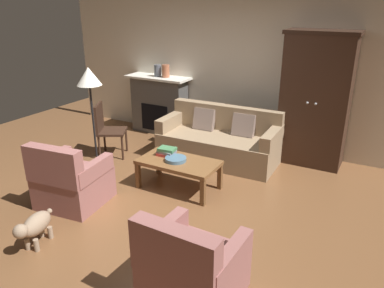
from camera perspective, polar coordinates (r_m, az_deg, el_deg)
The scene contains 15 objects.
ground_plane at distance 5.00m, azimuth -4.53°, elevation -8.59°, with size 9.60×9.60×0.00m, color brown.
back_wall at distance 6.70m, azimuth 7.33°, elevation 11.75°, with size 7.20×0.10×2.80m, color silver.
fireplace at distance 7.37m, azimuth -5.03°, elevation 6.08°, with size 1.26×0.48×1.12m.
armoire at distance 6.09m, azimuth 18.36°, elevation 6.45°, with size 1.06×0.57×2.08m.
couch at distance 6.11m, azimuth 4.23°, elevation 0.39°, with size 1.94×0.90×0.86m.
coffee_table at distance 5.14m, azimuth -2.05°, elevation -3.12°, with size 1.10×0.60×0.42m.
fruit_bowl at distance 5.10m, azimuth -2.51°, elevation -2.34°, with size 0.29×0.29×0.05m, color slate.
book_stack at distance 5.27m, azimuth -3.90°, elevation -1.17°, with size 0.27×0.20×0.12m.
mantel_vase_slate at distance 7.21m, azimuth -5.28°, elevation 11.13°, with size 0.13×0.13×0.22m, color #565B66.
mantel_vase_terracotta at distance 7.11m, azimuth -4.05°, elevation 11.08°, with size 0.14×0.14×0.23m, color #A86042.
armchair_near_left at distance 5.00m, azimuth -18.04°, elevation -5.57°, with size 0.86×0.86×0.88m.
armchair_near_right at distance 3.38m, azimuth -0.08°, elevation -18.67°, with size 0.80×0.79×0.88m.
side_chair_wooden at distance 6.35m, azimuth -12.96°, elevation 2.60°, with size 0.60×0.60×0.90m.
floor_lamp at distance 5.62m, azimuth -15.45°, elevation 9.07°, with size 0.36×0.36×1.59m.
dog at distance 4.37m, azimuth -22.95°, elevation -11.45°, with size 0.29×0.56×0.39m.
Camera 1 is at (2.43, -3.60, 2.48)m, focal length 34.83 mm.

